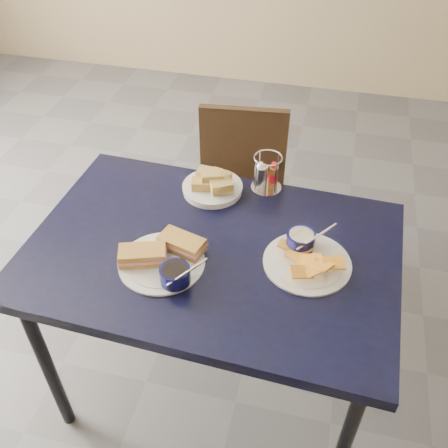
% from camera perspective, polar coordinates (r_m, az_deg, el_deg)
% --- Properties ---
extents(ground, '(6.00, 6.00, 0.00)m').
position_cam_1_polar(ground, '(2.27, 3.08, -12.90)').
color(ground, '#4A4A4E').
rests_on(ground, ground).
extents(dining_table, '(1.19, 0.82, 0.75)m').
position_cam_1_polar(dining_table, '(1.62, -1.37, -4.46)').
color(dining_table, black).
rests_on(dining_table, ground).
extents(chair_far, '(0.43, 0.41, 0.82)m').
position_cam_1_polar(chair_far, '(2.26, 2.09, 4.15)').
color(chair_far, black).
rests_on(chair_far, ground).
extents(sandwich_plate, '(0.30, 0.26, 0.12)m').
position_cam_1_polar(sandwich_plate, '(1.51, -6.79, -3.91)').
color(sandwich_plate, white).
rests_on(sandwich_plate, dining_table).
extents(plantain_plate, '(0.27, 0.27, 0.12)m').
position_cam_1_polar(plantain_plate, '(1.54, 9.25, -3.45)').
color(plantain_plate, white).
rests_on(plantain_plate, dining_table).
extents(bread_basket, '(0.21, 0.21, 0.08)m').
position_cam_1_polar(bread_basket, '(1.77, -1.30, 4.49)').
color(bread_basket, white).
rests_on(bread_basket, dining_table).
extents(condiment_caddy, '(0.11, 0.11, 0.14)m').
position_cam_1_polar(condiment_caddy, '(1.78, 4.79, 5.60)').
color(condiment_caddy, silver).
rests_on(condiment_caddy, dining_table).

